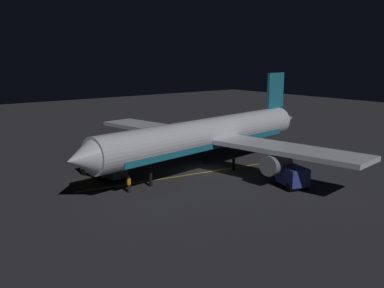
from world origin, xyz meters
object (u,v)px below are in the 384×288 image
Objects in this scene: catering_truck at (286,174)px; traffic_cone_near_right at (148,159)px; airliner at (209,136)px; baggage_truck at (102,165)px; ground_crew_worker at (129,184)px; traffic_cone_near_left at (119,178)px.

traffic_cone_near_right is at bearing 17.15° from catering_truck.
airliner reaches higher than baggage_truck.
airliner is 21.88× the size of ground_crew_worker.
catering_truck is at bearing -134.16° from traffic_cone_near_left.
airliner is at bearing -113.65° from baggage_truck.
airliner reaches higher than traffic_cone_near_right.
airliner is 9.65m from traffic_cone_near_right.
baggage_truck is at bearing 42.65° from catering_truck.
airliner is 12.82m from baggage_truck.
airliner is 69.24× the size of traffic_cone_near_left.
catering_truck is at bearing -166.90° from airliner.
catering_truck is 18.08m from traffic_cone_near_left.
traffic_cone_near_right is at bearing -68.80° from baggage_truck.
catering_truck is 11.54× the size of traffic_cone_near_right.
ground_crew_worker reaches higher than traffic_cone_near_right.
traffic_cone_near_left is 1.00× the size of traffic_cone_near_right.
baggage_truck is 11.72× the size of traffic_cone_near_left.
catering_truck reaches higher than ground_crew_worker.
baggage_truck reaches higher than traffic_cone_near_right.
traffic_cone_near_left is 9.21m from traffic_cone_near_right.
traffic_cone_near_left is (2.66, 10.65, -3.92)m from airliner.
baggage_truck is at bearing 66.35° from airliner.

